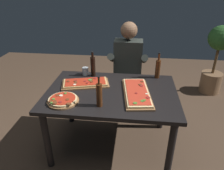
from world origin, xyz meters
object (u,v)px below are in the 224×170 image
object	(u,v)px
seated_diner	(128,66)
potted_plant_corner	(216,57)
vinegar_bottle_green	(158,68)
diner_chair	(127,79)
wine_bottle_dark	(93,66)
pizza_round_far	(63,100)
tumbler_near_camera	(85,72)
dining_table	(111,99)
pizza_rectangular_left	(137,93)
oil_bottle_amber	(99,95)
pizza_rectangular_front	(85,83)

from	to	relation	value
seated_diner	potted_plant_corner	xyz separation A→B (m)	(1.44, 0.80, -0.10)
vinegar_bottle_green	diner_chair	distance (m)	0.69
diner_chair	wine_bottle_dark	bearing A→B (deg)	-130.17
pizza_round_far	tumbler_near_camera	size ratio (longest dim) A/B	3.29
dining_table	diner_chair	xyz separation A→B (m)	(0.14, 0.86, -0.16)
pizza_round_far	vinegar_bottle_green	xyz separation A→B (m)	(0.96, 0.67, 0.10)
dining_table	pizza_rectangular_left	distance (m)	0.30
pizza_rectangular_left	oil_bottle_amber	size ratio (longest dim) A/B	2.17
dining_table	oil_bottle_amber	size ratio (longest dim) A/B	4.55
tumbler_near_camera	oil_bottle_amber	bearing A→B (deg)	-66.85
pizza_rectangular_front	wine_bottle_dark	size ratio (longest dim) A/B	1.84
pizza_round_far	vinegar_bottle_green	distance (m)	1.18
wine_bottle_dark	seated_diner	size ratio (longest dim) A/B	0.23
tumbler_near_camera	diner_chair	xyz separation A→B (m)	(0.51, 0.46, -0.29)
vinegar_bottle_green	potted_plant_corner	bearing A→B (deg)	46.46
dining_table	vinegar_bottle_green	size ratio (longest dim) A/B	4.42
pizza_rectangular_front	oil_bottle_amber	distance (m)	0.49
diner_chair	pizza_rectangular_left	bearing A→B (deg)	-81.51
vinegar_bottle_green	pizza_round_far	bearing A→B (deg)	-144.95
dining_table	seated_diner	bearing A→B (deg)	79.40
vinegar_bottle_green	tumbler_near_camera	size ratio (longest dim) A/B	3.36
dining_table	pizza_rectangular_front	xyz separation A→B (m)	(-0.31, 0.12, 0.12)
oil_bottle_amber	wine_bottle_dark	bearing A→B (deg)	105.96
pizza_rectangular_front	potted_plant_corner	world-z (taller)	potted_plant_corner
wine_bottle_dark	potted_plant_corner	xyz separation A→B (m)	(1.85, 1.16, -0.23)
diner_chair	seated_diner	distance (m)	0.28
pizza_rectangular_front	seated_diner	world-z (taller)	seated_diner
pizza_rectangular_left	diner_chair	bearing A→B (deg)	98.49
dining_table	seated_diner	distance (m)	0.75
pizza_rectangular_front	pizza_round_far	bearing A→B (deg)	-109.25
pizza_round_far	vinegar_bottle_green	world-z (taller)	vinegar_bottle_green
diner_chair	pizza_round_far	bearing A→B (deg)	-117.60
wine_bottle_dark	seated_diner	xyz separation A→B (m)	(0.41, 0.36, -0.13)
seated_diner	pizza_round_far	bearing A→B (deg)	-120.35
pizza_rectangular_left	oil_bottle_amber	xyz separation A→B (m)	(-0.35, -0.26, 0.10)
dining_table	tumbler_near_camera	bearing A→B (deg)	133.58
pizza_round_far	tumbler_near_camera	distance (m)	0.66
wine_bottle_dark	oil_bottle_amber	world-z (taller)	wine_bottle_dark
wine_bottle_dark	dining_table	bearing A→B (deg)	-53.94
pizza_rectangular_left	tumbler_near_camera	size ratio (longest dim) A/B	7.07
seated_diner	oil_bottle_amber	bearing A→B (deg)	-101.90
vinegar_bottle_green	diner_chair	world-z (taller)	vinegar_bottle_green
pizza_rectangular_left	diner_chair	xyz separation A→B (m)	(-0.13, 0.89, -0.27)
pizza_round_far	wine_bottle_dark	xyz separation A→B (m)	(0.18, 0.64, 0.11)
pizza_rectangular_front	vinegar_bottle_green	distance (m)	0.88
dining_table	diner_chair	bearing A→B (deg)	80.86
pizza_round_far	tumbler_near_camera	xyz separation A→B (m)	(0.07, 0.66, 0.02)
dining_table	vinegar_bottle_green	bearing A→B (deg)	38.54
pizza_rectangular_left	vinegar_bottle_green	distance (m)	0.51
pizza_rectangular_left	potted_plant_corner	bearing A→B (deg)	50.13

